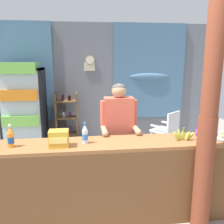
# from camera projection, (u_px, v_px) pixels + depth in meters

# --- Properties ---
(ground_plane) EXTENTS (8.31, 8.31, 0.00)m
(ground_plane) POSITION_uv_depth(u_px,v_px,m) (104.00, 181.00, 3.79)
(ground_plane) COLOR gray
(back_wall_curtained) EXTENTS (5.63, 0.22, 2.66)m
(back_wall_curtained) POSITION_uv_depth(u_px,v_px,m) (95.00, 83.00, 5.40)
(back_wall_curtained) COLOR slate
(back_wall_curtained) RESTS_ON ground
(stall_counter) EXTENTS (3.05, 0.49, 0.96)m
(stall_counter) POSITION_uv_depth(u_px,v_px,m) (112.00, 177.00, 2.73)
(stall_counter) COLOR #935B33
(stall_counter) RESTS_ON ground
(timber_post) EXTENTS (0.22, 0.20, 2.61)m
(timber_post) POSITION_uv_depth(u_px,v_px,m) (208.00, 122.00, 2.49)
(timber_post) COLOR brown
(timber_post) RESTS_ON ground
(drink_fridge) EXTENTS (0.80, 0.73, 1.83)m
(drink_fridge) POSITION_uv_depth(u_px,v_px,m) (24.00, 104.00, 4.76)
(drink_fridge) COLOR black
(drink_fridge) RESTS_ON ground
(bottle_shelf_rack) EXTENTS (0.48, 0.28, 1.19)m
(bottle_shelf_rack) POSITION_uv_depth(u_px,v_px,m) (67.00, 119.00, 5.19)
(bottle_shelf_rack) COLOR brown
(bottle_shelf_rack) RESTS_ON ground
(plastic_lawn_chair) EXTENTS (0.62, 0.62, 0.86)m
(plastic_lawn_chair) POSITION_uv_depth(u_px,v_px,m) (167.00, 129.00, 4.91)
(plastic_lawn_chair) COLOR silver
(plastic_lawn_chair) RESTS_ON ground
(shopkeeper) EXTENTS (0.50, 0.42, 1.58)m
(shopkeeper) POSITION_uv_depth(u_px,v_px,m) (119.00, 127.00, 3.23)
(shopkeeper) COLOR #28282D
(shopkeeper) RESTS_ON ground
(soda_bottle_grape_soda) EXTENTS (0.07, 0.07, 0.21)m
(soda_bottle_grape_soda) POSITION_uv_depth(u_px,v_px,m) (199.00, 129.00, 2.96)
(soda_bottle_grape_soda) COLOR #56286B
(soda_bottle_grape_soda) RESTS_ON stall_counter
(soda_bottle_water) EXTENTS (0.07, 0.07, 0.24)m
(soda_bottle_water) POSITION_uv_depth(u_px,v_px,m) (85.00, 134.00, 2.70)
(soda_bottle_water) COLOR silver
(soda_bottle_water) RESTS_ON stall_counter
(soda_bottle_orange_soda) EXTENTS (0.07, 0.07, 0.25)m
(soda_bottle_orange_soda) POSITION_uv_depth(u_px,v_px,m) (11.00, 138.00, 2.58)
(soda_bottle_orange_soda) COLOR orange
(soda_bottle_orange_soda) RESTS_ON stall_counter
(snack_box_choco_powder) EXTENTS (0.21, 0.15, 0.18)m
(snack_box_choco_powder) POSITION_uv_depth(u_px,v_px,m) (59.00, 138.00, 2.59)
(snack_box_choco_powder) COLOR gold
(snack_box_choco_powder) RESTS_ON stall_counter
(banana_bunch) EXTENTS (0.27, 0.07, 0.16)m
(banana_bunch) POSITION_uv_depth(u_px,v_px,m) (183.00, 135.00, 2.80)
(banana_bunch) COLOR #B7C647
(banana_bunch) RESTS_ON stall_counter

